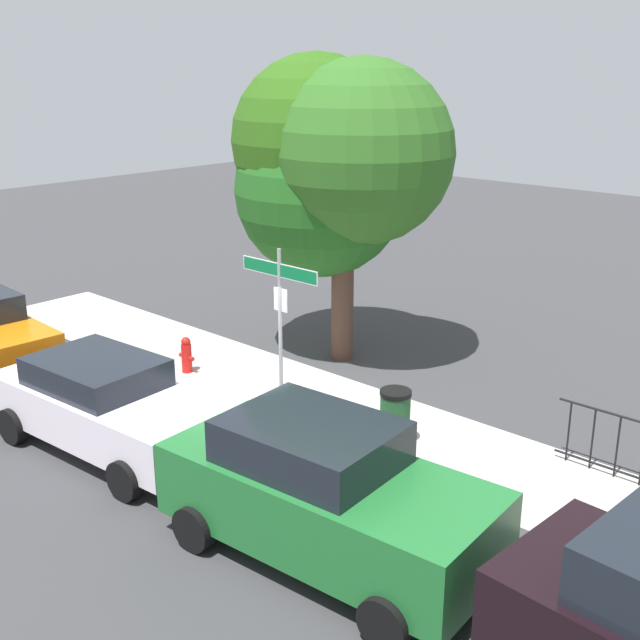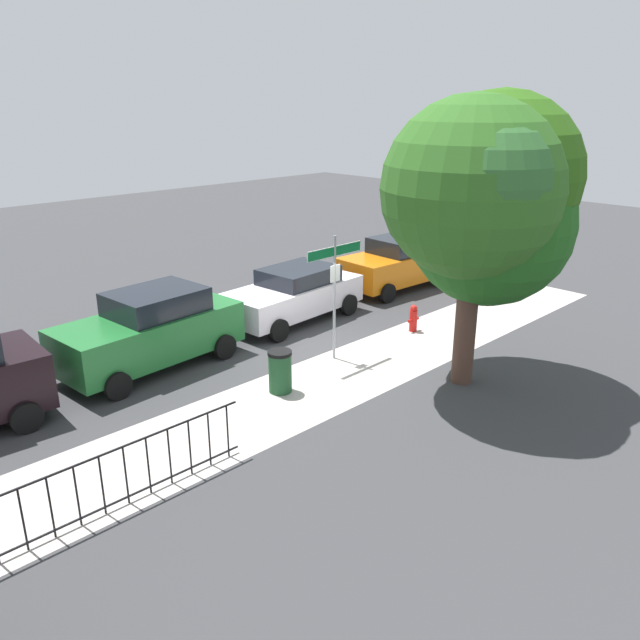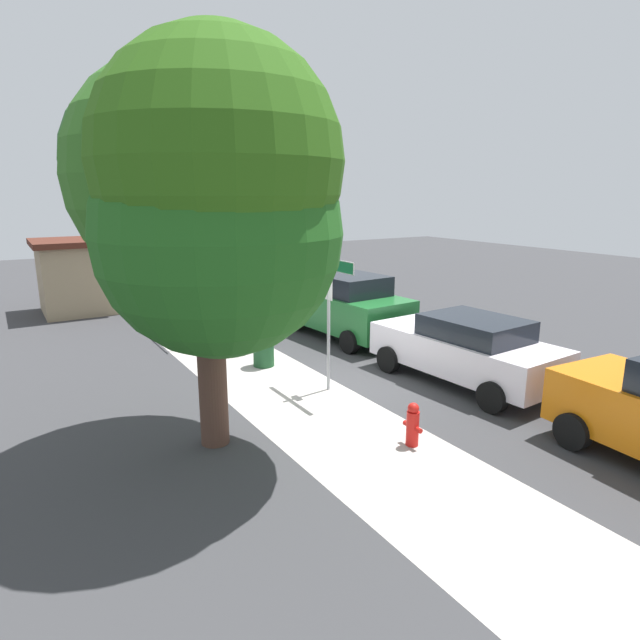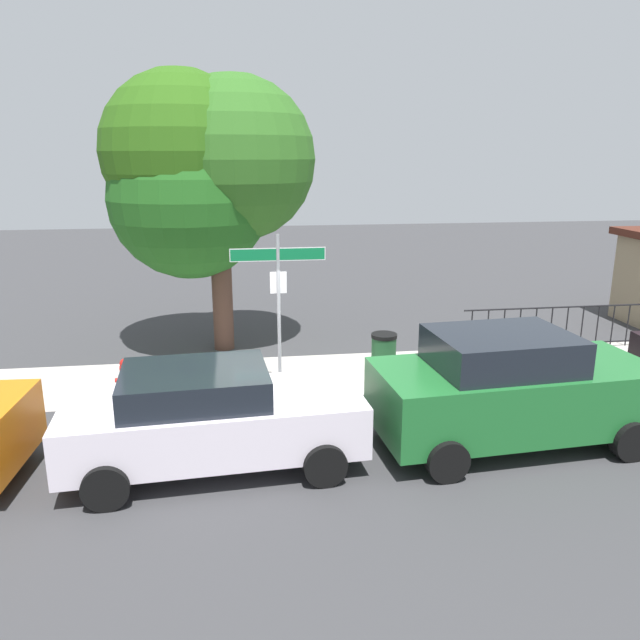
{
  "view_description": "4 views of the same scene",
  "coord_description": "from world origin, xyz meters",
  "px_view_note": "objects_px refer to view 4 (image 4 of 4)",
  "views": [
    {
      "loc": [
        9.62,
        -9.18,
        6.29
      ],
      "look_at": [
        0.22,
        1.23,
        1.72
      ],
      "focal_mm": 44.66,
      "sensor_mm": 36.0,
      "label": 1
    },
    {
      "loc": [
        10.63,
        10.72,
        6.28
      ],
      "look_at": [
        0.8,
        0.71,
        1.31
      ],
      "focal_mm": 35.24,
      "sensor_mm": 36.0,
      "label": 2
    },
    {
      "loc": [
        -9.44,
        6.4,
        4.28
      ],
      "look_at": [
        0.54,
        0.28,
        1.46
      ],
      "focal_mm": 30.06,
      "sensor_mm": 36.0,
      "label": 3
    },
    {
      "loc": [
        -0.81,
        -11.18,
        4.63
      ],
      "look_at": [
        0.75,
        -0.0,
        1.58
      ],
      "focal_mm": 34.49,
      "sensor_mm": 36.0,
      "label": 4
    }
  ],
  "objects_px": {
    "shade_tree": "(208,168)",
    "trash_bin": "(384,356)",
    "car_white": "(211,416)",
    "car_green": "(511,388)",
    "fire_hydrant": "(126,378)",
    "street_sign": "(278,283)"
  },
  "relations": [
    {
      "from": "fire_hydrant",
      "to": "car_green",
      "type": "bearing_deg",
      "value": -24.38
    },
    {
      "from": "car_white",
      "to": "fire_hydrant",
      "type": "distance_m",
      "value": 3.59
    },
    {
      "from": "shade_tree",
      "to": "trash_bin",
      "type": "xyz_separation_m",
      "value": [
        3.6,
        -2.68,
        -3.83
      ]
    },
    {
      "from": "car_white",
      "to": "car_green",
      "type": "relative_size",
      "value": 0.98
    },
    {
      "from": "fire_hydrant",
      "to": "trash_bin",
      "type": "relative_size",
      "value": 0.8
    },
    {
      "from": "fire_hydrant",
      "to": "trash_bin",
      "type": "xyz_separation_m",
      "value": [
        5.26,
        0.3,
        0.11
      ]
    },
    {
      "from": "shade_tree",
      "to": "fire_hydrant",
      "type": "bearing_deg",
      "value": -119.2
    },
    {
      "from": "shade_tree",
      "to": "car_white",
      "type": "bearing_deg",
      "value": -89.04
    },
    {
      "from": "car_white",
      "to": "trash_bin",
      "type": "relative_size",
      "value": 4.63
    },
    {
      "from": "shade_tree",
      "to": "fire_hydrant",
      "type": "xyz_separation_m",
      "value": [
        -1.67,
        -2.98,
        -3.94
      ]
    },
    {
      "from": "car_green",
      "to": "car_white",
      "type": "bearing_deg",
      "value": 177.16
    },
    {
      "from": "shade_tree",
      "to": "fire_hydrant",
      "type": "relative_size",
      "value": 8.34
    },
    {
      "from": "car_white",
      "to": "fire_hydrant",
      "type": "xyz_separation_m",
      "value": [
        -1.77,
        3.09,
        -0.43
      ]
    },
    {
      "from": "car_white",
      "to": "fire_hydrant",
      "type": "height_order",
      "value": "car_white"
    },
    {
      "from": "street_sign",
      "to": "trash_bin",
      "type": "bearing_deg",
      "value": 12.53
    },
    {
      "from": "shade_tree",
      "to": "car_green",
      "type": "xyz_separation_m",
      "value": [
        4.9,
        -5.96,
        -3.37
      ]
    },
    {
      "from": "shade_tree",
      "to": "fire_hydrant",
      "type": "height_order",
      "value": "shade_tree"
    },
    {
      "from": "street_sign",
      "to": "shade_tree",
      "type": "height_order",
      "value": "shade_tree"
    },
    {
      "from": "car_white",
      "to": "trash_bin",
      "type": "height_order",
      "value": "car_white"
    },
    {
      "from": "trash_bin",
      "to": "car_green",
      "type": "bearing_deg",
      "value": -68.26
    },
    {
      "from": "street_sign",
      "to": "fire_hydrant",
      "type": "relative_size",
      "value": 4.08
    },
    {
      "from": "car_green",
      "to": "fire_hydrant",
      "type": "bearing_deg",
      "value": 151.39
    }
  ]
}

